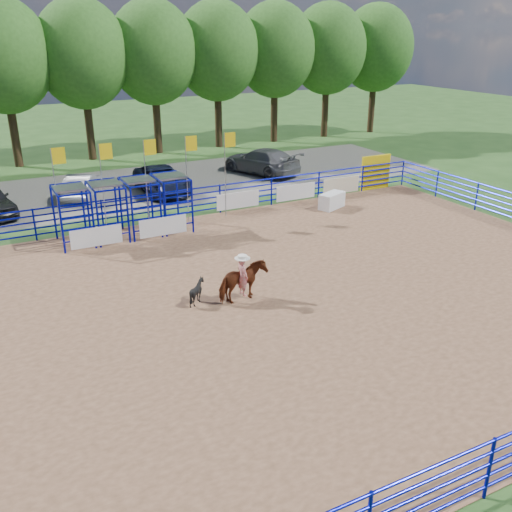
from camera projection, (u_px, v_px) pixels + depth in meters
name	position (u px, v px, depth m)	size (l,w,h in m)	color
ground	(258.00, 302.00, 19.88)	(120.00, 120.00, 0.00)	#355C24
arena_dirt	(258.00, 302.00, 19.88)	(30.00, 20.00, 0.02)	#8B6345
gravel_strip	(126.00, 188.00, 33.89)	(40.00, 10.00, 0.01)	slate
announcer_table	(332.00, 201.00, 29.96)	(1.52, 0.71, 0.81)	silver
horse_and_rider	(243.00, 279.00, 19.64)	(1.80, 1.02, 2.40)	#632A13
calf	(197.00, 292.00, 19.64)	(0.69, 0.78, 0.85)	black
car_b	(82.00, 185.00, 31.86)	(1.41, 4.04, 1.33)	gray
car_c	(162.00, 180.00, 32.77)	(2.39, 5.19, 1.44)	black
car_d	(261.00, 161.00, 37.02)	(2.25, 5.54, 1.61)	#5F5F62
perimeter_fence	(258.00, 283.00, 19.60)	(30.10, 20.10, 1.50)	#070D9A
chute_assembly	(132.00, 208.00, 25.89)	(19.32, 2.41, 4.20)	#070D9A
treeline	(81.00, 49.00, 38.49)	(56.40, 6.40, 11.24)	#3F2B19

